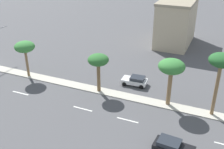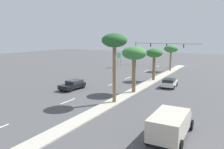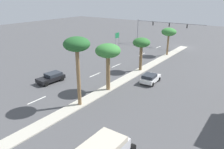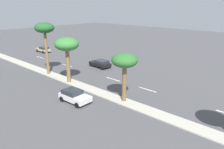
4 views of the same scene
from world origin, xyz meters
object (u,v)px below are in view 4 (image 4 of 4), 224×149
Objects in this scene: palm_tree_trailing at (67,46)px; palm_tree_rear at (45,30)px; sedan_white_mid at (74,96)px; sedan_tan_inboard at (43,49)px; sedan_black_leading at (100,63)px; palm_tree_front at (125,62)px.

palm_tree_rear reaches higher than palm_tree_trailing.
sedan_white_mid is at bearing -107.71° from palm_tree_rear.
sedan_tan_inboard is at bearing 65.88° from sedan_white_mid.
sedan_white_mid is at bearing -146.05° from sedan_black_leading.
palm_tree_rear is at bearing -118.28° from sedan_tan_inboard.
palm_tree_rear reaches higher than sedan_black_leading.
palm_tree_rear is 1.92× the size of sedan_black_leading.
sedan_black_leading is at bearing -90.06° from sedan_tan_inboard.
palm_tree_front reaches higher than sedan_black_leading.
palm_tree_front is 1.45× the size of sedan_tan_inboard.
palm_tree_trailing is 1.65× the size of sedan_tan_inboard.
palm_tree_trailing is 0.79× the size of palm_tree_rear.
palm_tree_rear is 2.09× the size of sedan_tan_inboard.
palm_tree_trailing is 5.93m from palm_tree_rear.
sedan_tan_inboard is (8.97, 22.15, -4.78)m from palm_tree_trailing.
palm_tree_front reaches higher than sedan_white_mid.
palm_tree_trailing is 1.66× the size of sedan_white_mid.
palm_tree_rear is 13.77m from sedan_white_mid.
palm_tree_rear reaches higher than sedan_tan_inboard.
sedan_black_leading is at bearing 15.82° from palm_tree_trailing.
palm_tree_trailing is at bearing 58.70° from sedan_white_mid.
sedan_white_mid is (-12.55, -8.45, 0.01)m from sedan_black_leading.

